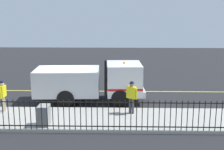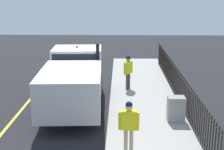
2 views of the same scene
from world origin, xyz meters
The scene contains 9 objects.
ground_plane centered at (0.00, 0.00, 0.00)m, with size 49.37×49.37×0.00m, color #232326.
sidewalk_slab centered at (3.01, 0.00, 0.06)m, with size 3.12×22.44×0.12m, color #A3A099.
lane_marking centered at (-2.23, 0.00, 0.00)m, with size 0.12×20.20×0.01m, color yellow.
work_truck centered at (-0.05, 1.85, 1.28)m, with size 2.58×6.32×2.58m.
worker_standing centered at (2.29, 3.86, 1.15)m, with size 0.44×0.53×1.67m.
pedestrian_distant centered at (2.15, -2.69, 1.12)m, with size 0.61×0.23×1.63m.
iron_fence centered at (4.44, 0.00, 0.81)m, with size 0.04×19.11×1.36m.
utility_cabinet centered at (3.97, -0.14, 0.59)m, with size 0.63×0.48×0.94m, color gray.
traffic_cone centered at (-1.69, 3.36, 0.34)m, with size 0.47×0.47×0.68m, color orange.
Camera 2 is at (1.87, -11.48, 4.84)m, focal length 51.97 mm.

